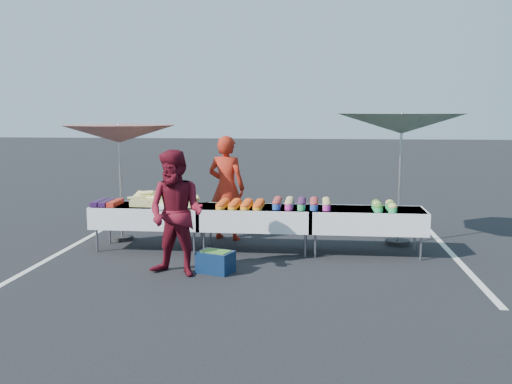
# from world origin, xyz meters

# --- Properties ---
(ground) EXTENTS (80.00, 80.00, 0.00)m
(ground) POSITION_xyz_m (0.00, 0.00, 0.00)
(ground) COLOR black
(stripe_left) EXTENTS (0.10, 5.00, 0.00)m
(stripe_left) POSITION_xyz_m (-3.20, 0.00, 0.00)
(stripe_left) COLOR silver
(stripe_left) RESTS_ON ground
(stripe_right) EXTENTS (0.10, 5.00, 0.00)m
(stripe_right) POSITION_xyz_m (3.20, 0.00, 0.00)
(stripe_right) COLOR silver
(stripe_right) RESTS_ON ground
(table_left) EXTENTS (1.86, 0.81, 0.75)m
(table_left) POSITION_xyz_m (-1.80, 0.00, 0.58)
(table_left) COLOR white
(table_left) RESTS_ON ground
(table_center) EXTENTS (1.86, 0.81, 0.75)m
(table_center) POSITION_xyz_m (0.00, 0.00, 0.58)
(table_center) COLOR white
(table_center) RESTS_ON ground
(table_right) EXTENTS (1.86, 0.81, 0.75)m
(table_right) POSITION_xyz_m (1.80, 0.00, 0.58)
(table_right) COLOR white
(table_right) RESTS_ON ground
(berry_punnets) EXTENTS (0.40, 0.54, 0.08)m
(berry_punnets) POSITION_xyz_m (-2.51, -0.06, 0.79)
(berry_punnets) COLOR black
(berry_punnets) RESTS_ON table_left
(corn_pile) EXTENTS (1.16, 0.57, 0.26)m
(corn_pile) POSITION_xyz_m (-1.56, 0.04, 0.84)
(corn_pile) COLOR #DBDB70
(corn_pile) RESTS_ON table_left
(plastic_bags) EXTENTS (0.30, 0.25, 0.05)m
(plastic_bags) POSITION_xyz_m (-1.50, -0.30, 0.78)
(plastic_bags) COLOR white
(plastic_bags) RESTS_ON table_left
(carrot_bowls) EXTENTS (0.75, 0.69, 0.11)m
(carrot_bowls) POSITION_xyz_m (-0.25, -0.01, 0.80)
(carrot_bowls) COLOR orange
(carrot_bowls) RESTS_ON table_center
(potato_cups) EXTENTS (0.94, 0.58, 0.16)m
(potato_cups) POSITION_xyz_m (0.75, 0.00, 0.83)
(potato_cups) COLOR #21439B
(potato_cups) RESTS_ON table_right
(bean_baskets) EXTENTS (0.36, 0.50, 0.15)m
(bean_baskets) POSITION_xyz_m (2.06, -0.10, 0.82)
(bean_baskets) COLOR green
(bean_baskets) RESTS_ON table_right
(vendor) EXTENTS (0.78, 0.60, 1.89)m
(vendor) POSITION_xyz_m (-0.63, 0.89, 0.94)
(vendor) COLOR #A12112
(vendor) RESTS_ON ground
(customer) EXTENTS (1.01, 0.88, 1.78)m
(customer) POSITION_xyz_m (-0.97, -1.48, 0.89)
(customer) COLOR maroon
(customer) RESTS_ON ground
(umbrella_left) EXTENTS (2.06, 2.06, 2.10)m
(umbrella_left) POSITION_xyz_m (-2.50, 0.59, 1.90)
(umbrella_left) COLOR black
(umbrella_left) RESTS_ON ground
(umbrella_right) EXTENTS (2.63, 2.63, 2.30)m
(umbrella_right) POSITION_xyz_m (2.41, 0.78, 2.09)
(umbrella_right) COLOR black
(umbrella_right) RESTS_ON ground
(storage_bin) EXTENTS (0.57, 0.49, 0.32)m
(storage_bin) POSITION_xyz_m (-0.45, -1.29, 0.16)
(storage_bin) COLOR #0C1F3E
(storage_bin) RESTS_ON ground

